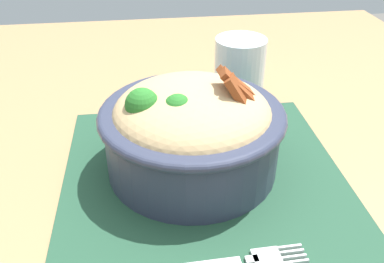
{
  "coord_description": "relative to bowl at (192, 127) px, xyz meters",
  "views": [
    {
      "loc": [
        0.32,
        -0.09,
        1.07
      ],
      "look_at": [
        -0.08,
        -0.04,
        0.81
      ],
      "focal_mm": 39.11,
      "sensor_mm": 36.0,
      "label": 1
    }
  ],
  "objects": [
    {
      "name": "table",
      "position": [
        0.08,
        0.04,
        -0.12
      ],
      "size": [
        1.35,
        0.98,
        0.76
      ],
      "color": "#99754C",
      "rests_on": "ground_plane"
    },
    {
      "name": "placemat",
      "position": [
        0.05,
        0.01,
        -0.06
      ],
      "size": [
        0.4,
        0.33,
        0.0
      ],
      "primitive_type": "cube",
      "rotation": [
        0.0,
        0.0,
        -0.01
      ],
      "color": "#1E422D",
      "rests_on": "table"
    },
    {
      "name": "bowl",
      "position": [
        0.0,
        0.0,
        0.0
      ],
      "size": [
        0.25,
        0.25,
        0.13
      ],
      "color": "#2D3347",
      "rests_on": "placemat"
    },
    {
      "name": "fork",
      "position": [
        0.15,
        0.03,
        -0.05
      ],
      "size": [
        0.02,
        0.13,
        0.0
      ],
      "color": "silver",
      "rests_on": "placemat"
    },
    {
      "name": "drinking_glass",
      "position": [
        -0.18,
        0.1,
        -0.02
      ],
      "size": [
        0.08,
        0.08,
        0.09
      ],
      "color": "silver",
      "rests_on": "table"
    }
  ]
}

